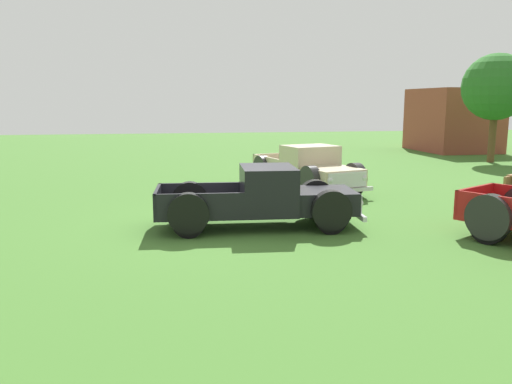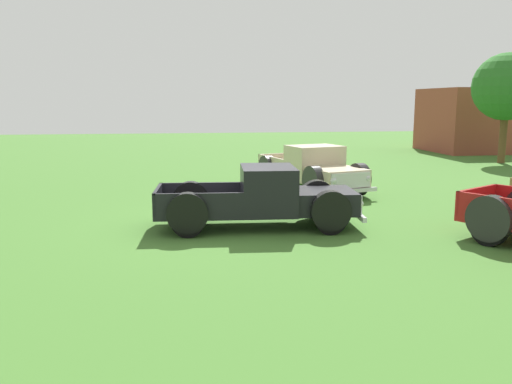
% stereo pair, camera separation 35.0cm
% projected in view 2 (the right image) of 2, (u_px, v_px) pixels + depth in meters
% --- Properties ---
extents(ground_plane, '(80.00, 80.00, 0.00)m').
position_uv_depth(ground_plane, '(224.00, 225.00, 13.19)').
color(ground_plane, '#3D6B28').
extents(pickup_truck_foreground, '(2.26, 5.12, 1.53)m').
position_uv_depth(pickup_truck_foreground, '(271.00, 199.00, 12.89)').
color(pickup_truck_foreground, black).
rests_on(pickup_truck_foreground, ground_plane).
extents(pickup_truck_behind_right, '(5.53, 3.20, 1.60)m').
position_uv_depth(pickup_truck_behind_right, '(315.00, 170.00, 18.15)').
color(pickup_truck_behind_right, '#C6B793').
rests_on(pickup_truck_behind_right, ground_plane).
extents(oak_tree_east, '(3.39, 3.39, 5.55)m').
position_uv_depth(oak_tree_east, '(507.00, 87.00, 26.03)').
color(oak_tree_east, brown).
rests_on(oak_tree_east, ground_plane).
extents(brick_pavilion, '(5.35, 4.13, 3.94)m').
position_uv_depth(brick_pavilion, '(464.00, 120.00, 32.66)').
color(brick_pavilion, brown).
rests_on(brick_pavilion, ground_plane).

